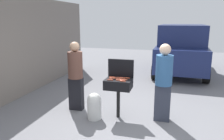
{
  "coord_description": "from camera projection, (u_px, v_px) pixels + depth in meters",
  "views": [
    {
      "loc": [
        1.01,
        -4.54,
        2.23
      ],
      "look_at": [
        -0.45,
        0.6,
        1.0
      ],
      "focal_mm": 35.34,
      "sensor_mm": 36.0,
      "label": 1
    }
  ],
  "objects": [
    {
      "name": "hot_dog_4",
      "position": [
        115.0,
        78.0,
        5.06
      ],
      "size": [
        0.13,
        0.03,
        0.03
      ],
      "primitive_type": "cylinder",
      "rotation": [
        0.0,
        1.57,
        0.01
      ],
      "color": "#B74C33",
      "rests_on": "bbq_grill"
    },
    {
      "name": "hot_dog_2",
      "position": [
        124.0,
        80.0,
        4.89
      ],
      "size": [
        0.13,
        0.03,
        0.03
      ],
      "primitive_type": "cylinder",
      "rotation": [
        0.0,
        1.57,
        -0.01
      ],
      "color": "#B74C33",
      "rests_on": "bbq_grill"
    },
    {
      "name": "parked_minivan",
      "position": [
        181.0,
        49.0,
        9.31
      ],
      "size": [
        2.11,
        4.44,
        2.02
      ],
      "rotation": [
        0.0,
        0.0,
        3.12
      ],
      "color": "navy",
      "rests_on": "ground"
    },
    {
      "name": "hot_dog_11",
      "position": [
        112.0,
        77.0,
        5.11
      ],
      "size": [
        0.13,
        0.03,
        0.03
      ],
      "primitive_type": "cylinder",
      "rotation": [
        0.0,
        1.57,
        0.03
      ],
      "color": "#AD4228",
      "rests_on": "bbq_grill"
    },
    {
      "name": "bbq_grill",
      "position": [
        118.0,
        85.0,
        4.99
      ],
      "size": [
        0.6,
        0.44,
        0.91
      ],
      "color": "black",
      "rests_on": "ground"
    },
    {
      "name": "hot_dog_1",
      "position": [
        112.0,
        78.0,
        4.98
      ],
      "size": [
        0.13,
        0.04,
        0.03
      ],
      "primitive_type": "cylinder",
      "rotation": [
        0.0,
        1.57,
        0.08
      ],
      "color": "#C6593D",
      "rests_on": "bbq_grill"
    },
    {
      "name": "hot_dog_7",
      "position": [
        110.0,
        80.0,
        4.87
      ],
      "size": [
        0.13,
        0.03,
        0.03
      ],
      "primitive_type": "cylinder",
      "rotation": [
        0.0,
        1.57,
        0.03
      ],
      "color": "#AD4228",
      "rests_on": "bbq_grill"
    },
    {
      "name": "hot_dog_8",
      "position": [
        119.0,
        80.0,
        4.83
      ],
      "size": [
        0.13,
        0.04,
        0.03
      ],
      "primitive_type": "cylinder",
      "rotation": [
        0.0,
        1.57,
        -0.11
      ],
      "color": "#B74C33",
      "rests_on": "bbq_grill"
    },
    {
      "name": "hot_dog_12",
      "position": [
        121.0,
        78.0,
        5.05
      ],
      "size": [
        0.13,
        0.04,
        0.03
      ],
      "primitive_type": "cylinder",
      "rotation": [
        0.0,
        1.57,
        0.12
      ],
      "color": "#B74C33",
      "rests_on": "bbq_grill"
    },
    {
      "name": "person_right",
      "position": [
        164.0,
        80.0,
        4.79
      ],
      "size": [
        0.36,
        0.36,
        1.73
      ],
      "rotation": [
        0.0,
        0.0,
        3.0
      ],
      "color": "#333847",
      "rests_on": "ground"
    },
    {
      "name": "house_wall_side",
      "position": [
        21.0,
        46.0,
        6.53
      ],
      "size": [
        0.24,
        8.0,
        2.91
      ],
      "primitive_type": "cube",
      "color": "slate",
      "rests_on": "ground"
    },
    {
      "name": "hot_dog_6",
      "position": [
        119.0,
        79.0,
        4.93
      ],
      "size": [
        0.13,
        0.04,
        0.03
      ],
      "primitive_type": "cylinder",
      "rotation": [
        0.0,
        1.57,
        -0.11
      ],
      "color": "#C6593D",
      "rests_on": "bbq_grill"
    },
    {
      "name": "hot_dog_9",
      "position": [
        113.0,
        78.0,
        5.04
      ],
      "size": [
        0.13,
        0.03,
        0.03
      ],
      "primitive_type": "cylinder",
      "rotation": [
        0.0,
        1.57,
        0.01
      ],
      "color": "#B74C33",
      "rests_on": "bbq_grill"
    },
    {
      "name": "person_left",
      "position": [
        76.0,
        74.0,
        5.4
      ],
      "size": [
        0.36,
        0.36,
        1.71
      ],
      "rotation": [
        0.0,
        0.0,
        0.21
      ],
      "color": "black",
      "rests_on": "ground"
    },
    {
      "name": "hot_dog_5",
      "position": [
        123.0,
        81.0,
        4.76
      ],
      "size": [
        0.13,
        0.03,
        0.03
      ],
      "primitive_type": "cylinder",
      "rotation": [
        0.0,
        1.57,
        -0.01
      ],
      "color": "#B74C33",
      "rests_on": "bbq_grill"
    },
    {
      "name": "hot_dog_3",
      "position": [
        122.0,
        78.0,
        4.99
      ],
      "size": [
        0.13,
        0.03,
        0.03
      ],
      "primitive_type": "cylinder",
      "rotation": [
        0.0,
        1.57,
        0.05
      ],
      "color": "#AD4228",
      "rests_on": "bbq_grill"
    },
    {
      "name": "hot_dog_0",
      "position": [
        123.0,
        80.0,
        4.85
      ],
      "size": [
        0.13,
        0.04,
        0.03
      ],
      "primitive_type": "cylinder",
      "rotation": [
        0.0,
        1.57,
        0.12
      ],
      "color": "#AD4228",
      "rests_on": "bbq_grill"
    },
    {
      "name": "hot_dog_10",
      "position": [
        127.0,
        78.0,
        5.02
      ],
      "size": [
        0.13,
        0.03,
        0.03
      ],
      "primitive_type": "cylinder",
      "rotation": [
        0.0,
        1.57,
        0.02
      ],
      "color": "#AD4228",
      "rests_on": "bbq_grill"
    },
    {
      "name": "propane_tank",
      "position": [
        94.0,
        106.0,
        5.0
      ],
      "size": [
        0.32,
        0.32,
        0.62
      ],
      "color": "silver",
      "rests_on": "ground"
    },
    {
      "name": "grill_lid_open",
      "position": [
        121.0,
        68.0,
        5.12
      ],
      "size": [
        0.6,
        0.05,
        0.42
      ],
      "primitive_type": "cube",
      "color": "black",
      "rests_on": "bbq_grill"
    },
    {
      "name": "ground_plane",
      "position": [
        124.0,
        120.0,
        5.02
      ],
      "size": [
        24.0,
        24.0,
        0.0
      ],
      "primitive_type": "plane",
      "color": "slate"
    }
  ]
}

